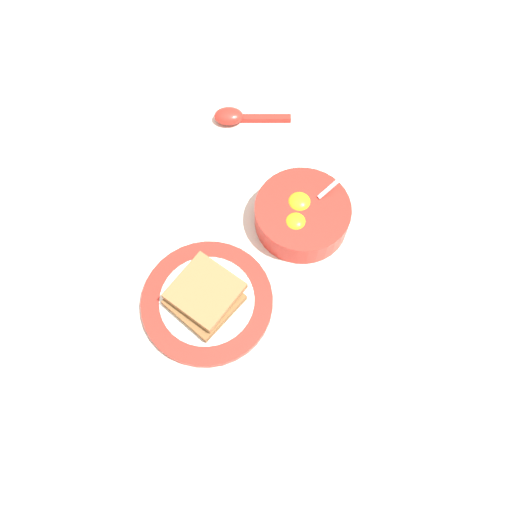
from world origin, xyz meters
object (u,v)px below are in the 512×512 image
Objects in this scene: egg_bowl at (302,215)px; soup_spoon at (236,117)px; toast_sandwich at (205,296)px; toast_plate at (207,301)px.

egg_bowl is 0.27m from soup_spoon.
toast_sandwich is 0.40m from soup_spoon.
egg_bowl is 0.23m from toast_plate.
soup_spoon reaches higher than toast_plate.
egg_bowl is 1.50× the size of toast_sandwich.
egg_bowl is 1.26× the size of soup_spoon.
toast_sandwich is (-0.00, -0.00, 0.02)m from toast_plate.
toast_plate is 0.40m from soup_spoon.
soup_spoon is at bearing 158.42° from egg_bowl.
toast_sandwich is (-0.02, -0.23, 0.00)m from egg_bowl.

